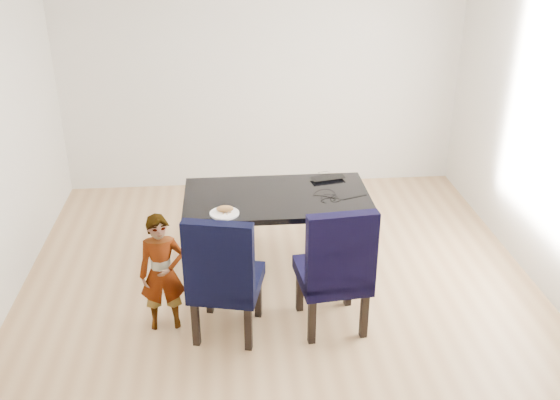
{
  "coord_description": "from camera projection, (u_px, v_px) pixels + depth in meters",
  "views": [
    {
      "loc": [
        -0.4,
        -4.36,
        3.02
      ],
      "look_at": [
        0.0,
        0.2,
        0.85
      ],
      "focal_mm": 40.0,
      "sensor_mm": 36.0,
      "label": 1
    }
  ],
  "objects": [
    {
      "name": "floor",
      "position": [
        282.0,
        302.0,
        5.25
      ],
      "size": [
        4.5,
        5.0,
        0.01
      ],
      "primitive_type": "cube",
      "color": "tan",
      "rests_on": "ground"
    },
    {
      "name": "wall_back",
      "position": [
        262.0,
        71.0,
        6.93
      ],
      "size": [
        4.5,
        0.01,
        2.7
      ],
      "primitive_type": "cube",
      "color": "silver",
      "rests_on": "ground"
    },
    {
      "name": "wall_front",
      "position": [
        341.0,
        381.0,
        2.42
      ],
      "size": [
        4.5,
        0.01,
        2.7
      ],
      "primitive_type": "cube",
      "color": "silver",
      "rests_on": "ground"
    },
    {
      "name": "dining_table",
      "position": [
        277.0,
        234.0,
        5.54
      ],
      "size": [
        1.6,
        0.9,
        0.75
      ],
      "primitive_type": "cube",
      "color": "black",
      "rests_on": "floor"
    },
    {
      "name": "chair_left",
      "position": [
        226.0,
        272.0,
        4.68
      ],
      "size": [
        0.61,
        0.63,
        1.05
      ],
      "primitive_type": "cube",
      "rotation": [
        0.0,
        0.0,
        -0.23
      ],
      "color": "black",
      "rests_on": "floor"
    },
    {
      "name": "chair_right",
      "position": [
        332.0,
        264.0,
        4.75
      ],
      "size": [
        0.57,
        0.59,
        1.08
      ],
      "primitive_type": "cube",
      "rotation": [
        0.0,
        0.0,
        0.1
      ],
      "color": "black",
      "rests_on": "floor"
    },
    {
      "name": "child",
      "position": [
        162.0,
        273.0,
        4.75
      ],
      "size": [
        0.37,
        0.26,
        0.96
      ],
      "primitive_type": "imported",
      "rotation": [
        0.0,
        0.0,
        0.08
      ],
      "color": "#FF3C15",
      "rests_on": "floor"
    },
    {
      "name": "plate",
      "position": [
        224.0,
        213.0,
        5.05
      ],
      "size": [
        0.3,
        0.3,
        0.01
      ],
      "primitive_type": "cylinder",
      "rotation": [
        0.0,
        0.0,
        0.32
      ],
      "color": "white",
      "rests_on": "dining_table"
    },
    {
      "name": "sandwich",
      "position": [
        225.0,
        209.0,
        5.05
      ],
      "size": [
        0.15,
        0.08,
        0.06
      ],
      "primitive_type": "ellipsoid",
      "rotation": [
        0.0,
        0.0,
        -0.11
      ],
      "color": "#A5713B",
      "rests_on": "plate"
    },
    {
      "name": "laptop",
      "position": [
        326.0,
        177.0,
        5.73
      ],
      "size": [
        0.34,
        0.26,
        0.02
      ],
      "primitive_type": "imported",
      "rotation": [
        0.0,
        0.0,
        3.35
      ],
      "color": "black",
      "rests_on": "dining_table"
    },
    {
      "name": "cable_tangle",
      "position": [
        330.0,
        200.0,
        5.3
      ],
      "size": [
        0.21,
        0.21,
        0.01
      ],
      "primitive_type": "torus",
      "rotation": [
        0.0,
        0.0,
        -0.43
      ],
      "color": "black",
      "rests_on": "dining_table"
    }
  ]
}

